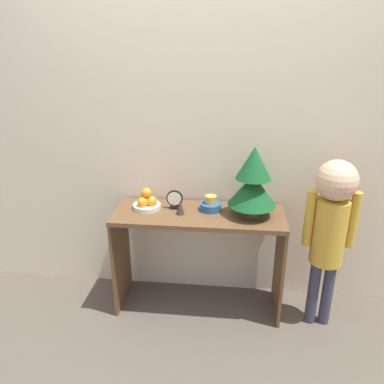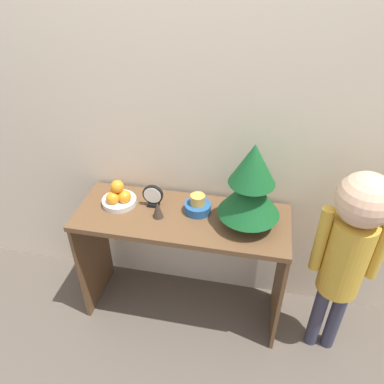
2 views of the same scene
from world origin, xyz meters
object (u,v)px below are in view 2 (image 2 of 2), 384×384
object	(u,v)px
desk_clock	(153,196)
child_figure	(350,245)
mini_tree	(251,186)
fruit_bowl	(118,197)
figurine	(158,209)
singing_bowl	(198,206)

from	to	relation	value
desk_clock	child_figure	world-z (taller)	child_figure
mini_tree	desk_clock	world-z (taller)	mini_tree
fruit_bowl	child_figure	bearing A→B (deg)	-6.17
mini_tree	figurine	xyz separation A→B (m)	(-0.46, -0.03, -0.19)
figurine	singing_bowl	bearing A→B (deg)	23.96
figurine	child_figure	bearing A→B (deg)	-3.71
child_figure	figurine	bearing A→B (deg)	176.29
fruit_bowl	desk_clock	world-z (taller)	fruit_bowl
mini_tree	desk_clock	xyz separation A→B (m)	(-0.51, 0.05, -0.17)
singing_bowl	figurine	size ratio (longest dim) A/B	1.48
singing_bowl	desk_clock	world-z (taller)	desk_clock
mini_tree	child_figure	distance (m)	0.53
desk_clock	child_figure	size ratio (longest dim) A/B	0.11
mini_tree	fruit_bowl	bearing A→B (deg)	177.23
singing_bowl	child_figure	distance (m)	0.77
desk_clock	figurine	size ratio (longest dim) A/B	1.38
fruit_bowl	child_figure	world-z (taller)	child_figure
fruit_bowl	singing_bowl	world-z (taller)	fruit_bowl
child_figure	desk_clock	bearing A→B (deg)	171.59
mini_tree	singing_bowl	bearing A→B (deg)	168.71
fruit_bowl	desk_clock	distance (m)	0.19
mini_tree	figurine	distance (m)	0.50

